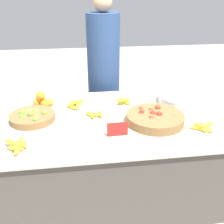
{
  "coord_description": "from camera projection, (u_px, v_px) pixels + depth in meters",
  "views": [
    {
      "loc": [
        -0.25,
        -1.87,
        1.62
      ],
      "look_at": [
        0.0,
        0.0,
        0.72
      ],
      "focal_mm": 42.0,
      "sensor_mm": 36.0,
      "label": 1
    }
  ],
  "objects": [
    {
      "name": "orange_pile",
      "position": [
        43.0,
        101.0,
        2.3
      ],
      "size": [
        0.18,
        0.13,
        0.13
      ],
      "color": "orange",
      "rests_on": "market_table"
    },
    {
      "name": "market_table",
      "position": [
        112.0,
        152.0,
        2.26
      ],
      "size": [
        1.8,
        1.17,
        0.67
      ],
      "color": "#4C4742",
      "rests_on": "ground_plane"
    },
    {
      "name": "banana_bunch_middle_left",
      "position": [
        203.0,
        127.0,
        1.92
      ],
      "size": [
        0.2,
        0.14,
        0.06
      ],
      "color": "yellow",
      "rests_on": "market_table"
    },
    {
      "name": "banana_bunch_front_center",
      "position": [
        17.0,
        146.0,
        1.7
      ],
      "size": [
        0.17,
        0.19,
        0.06
      ],
      "color": "yellow",
      "rests_on": "market_table"
    },
    {
      "name": "ground_plane",
      "position": [
        112.0,
        183.0,
        2.4
      ],
      "size": [
        12.0,
        12.0,
        0.0
      ],
      "primitive_type": "plane",
      "color": "#ADA599"
    },
    {
      "name": "banana_bunch_back_center",
      "position": [
        124.0,
        101.0,
        2.36
      ],
      "size": [
        0.14,
        0.11,
        0.06
      ],
      "color": "yellow",
      "rests_on": "market_table"
    },
    {
      "name": "metal_bowl",
      "position": [
        179.0,
        99.0,
        2.37
      ],
      "size": [
        0.37,
        0.37,
        0.07
      ],
      "color": "silver",
      "rests_on": "market_table"
    },
    {
      "name": "banana_bunch_front_right",
      "position": [
        95.0,
        114.0,
        2.13
      ],
      "size": [
        0.15,
        0.15,
        0.04
      ],
      "color": "yellow",
      "rests_on": "market_table"
    },
    {
      "name": "vendor_person",
      "position": [
        104.0,
        76.0,
        2.9
      ],
      "size": [
        0.35,
        0.35,
        1.59
      ],
      "color": "navy",
      "rests_on": "ground_plane"
    },
    {
      "name": "price_sign",
      "position": [
        117.0,
        129.0,
        1.83
      ],
      "size": [
        0.15,
        0.01,
        0.11
      ],
      "rotation": [
        0.0,
        0.0,
        0.03
      ],
      "color": "red",
      "rests_on": "market_table"
    },
    {
      "name": "tomato_basket",
      "position": [
        155.0,
        118.0,
        2.03
      ],
      "size": [
        0.45,
        0.45,
        0.1
      ],
      "color": "olive",
      "rests_on": "market_table"
    },
    {
      "name": "banana_bunch_middle_right",
      "position": [
        76.0,
        104.0,
        2.29
      ],
      "size": [
        0.18,
        0.18,
        0.06
      ],
      "color": "yellow",
      "rests_on": "market_table"
    },
    {
      "name": "lime_bowl",
      "position": [
        32.0,
        117.0,
        2.06
      ],
      "size": [
        0.35,
        0.35,
        0.09
      ],
      "color": "olive",
      "rests_on": "market_table"
    }
  ]
}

